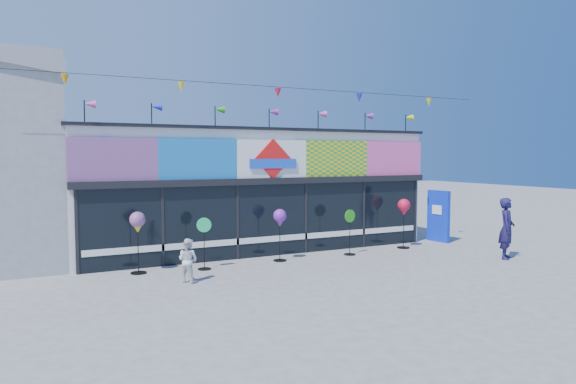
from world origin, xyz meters
TOP-DOWN VIEW (x-y plane):
  - ground at (0.00, 0.00)m, footprint 80.00×80.00m
  - kite_shop at (0.00, 5.94)m, footprint 16.00×5.70m
  - blue_sign at (6.69, 3.13)m, footprint 0.27×0.97m
  - spinner_0 at (-4.31, 2.78)m, footprint 0.43×0.43m
  - spinner_1 at (-2.56, 2.45)m, footprint 0.40×0.37m
  - spinner_2 at (-0.15, 2.56)m, footprint 0.40×0.40m
  - spinner_3 at (2.29, 2.42)m, footprint 0.41×0.37m
  - spinner_4 at (4.64, 2.62)m, footprint 0.43×0.43m
  - adult_man at (6.29, -0.28)m, footprint 0.83×0.78m
  - child at (-3.36, 1.24)m, footprint 0.58×0.62m

SIDE VIEW (x-z plane):
  - ground at x=0.00m, z-range 0.00..0.00m
  - child at x=-3.36m, z-range 0.00..1.11m
  - spinner_1 at x=-2.56m, z-range 0.04..1.51m
  - spinner_3 at x=2.29m, z-range 0.04..1.51m
  - adult_man at x=6.29m, z-range 0.00..1.90m
  - blue_sign at x=6.69m, z-range 0.00..1.92m
  - spinner_2 at x=-0.15m, z-range 0.48..2.07m
  - spinner_0 at x=-4.31m, z-range 0.51..2.20m
  - spinner_4 at x=4.64m, z-range 0.52..2.23m
  - kite_shop at x=0.00m, z-range -0.61..4.70m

